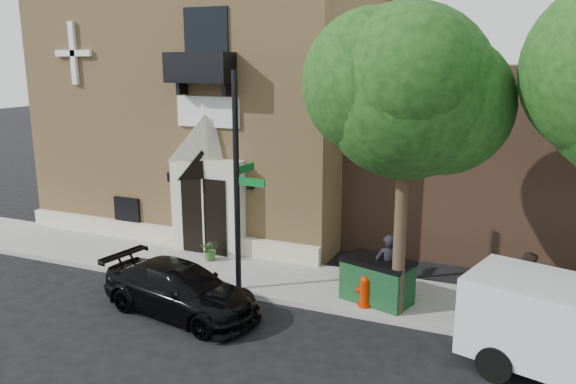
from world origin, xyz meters
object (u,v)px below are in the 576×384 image
(fire_hydrant, at_px, (365,291))
(pedestrian_far, at_px, (527,287))
(street_sign, at_px, (238,183))
(pedestrian_near, at_px, (388,269))
(black_sedan, at_px, (180,289))
(dumpster, at_px, (377,280))

(fire_hydrant, height_order, pedestrian_far, pedestrian_far)
(street_sign, height_order, pedestrian_near, street_sign)
(pedestrian_far, bearing_deg, street_sign, 81.77)
(street_sign, distance_m, fire_hydrant, 4.52)
(black_sedan, xyz_separation_m, dumpster, (4.66, 2.46, 0.10))
(black_sedan, xyz_separation_m, pedestrian_near, (4.92, 2.54, 0.43))
(fire_hydrant, distance_m, dumpster, 0.52)
(black_sedan, distance_m, pedestrian_near, 5.56)
(street_sign, relative_size, pedestrian_near, 3.25)
(pedestrian_far, bearing_deg, dumpster, 79.00)
(street_sign, distance_m, pedestrian_near, 4.69)
(street_sign, bearing_deg, dumpster, 15.53)
(dumpster, height_order, pedestrian_near, pedestrian_near)
(dumpster, bearing_deg, black_sedan, -135.78)
(street_sign, distance_m, pedestrian_far, 7.94)
(black_sedan, height_order, street_sign, street_sign)
(black_sedan, xyz_separation_m, street_sign, (0.82, 1.77, 2.58))
(fire_hydrant, bearing_deg, pedestrian_far, 10.76)
(black_sedan, bearing_deg, fire_hydrant, -55.59)
(pedestrian_far, bearing_deg, black_sedan, 92.52)
(street_sign, xyz_separation_m, dumpster, (3.84, 0.69, -2.49))
(black_sedan, bearing_deg, street_sign, -14.85)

